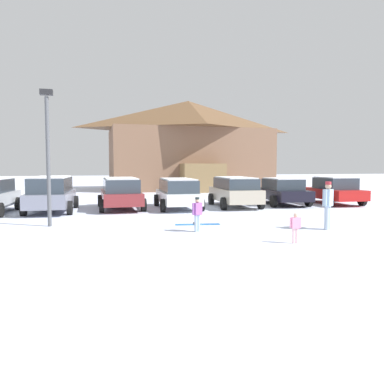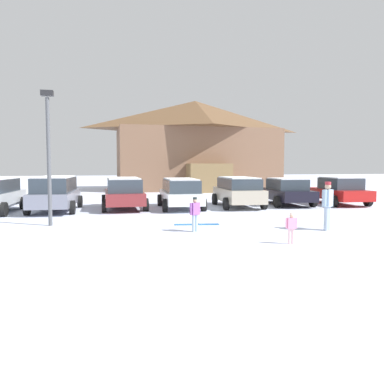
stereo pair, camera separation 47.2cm
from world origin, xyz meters
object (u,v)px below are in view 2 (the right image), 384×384
parked_black_sedan (286,191)px  skier_child_in_pink_snowsuit (291,226)px  parked_grey_wagon (55,192)px  skier_adult_in_blue_parka (328,203)px  parked_maroon_van (124,192)px  ski_lodge (195,145)px  pair_of_skis (196,224)px  lamp_post (49,149)px  parked_red_sedan (339,190)px  skier_child_in_purple_jacket (195,212)px  parked_beige_suv (238,191)px  parked_white_suv (180,192)px

parked_black_sedan → skier_child_in_pink_snowsuit: bearing=-116.1°
parked_grey_wagon → skier_adult_in_blue_parka: 12.54m
parked_maroon_van → parked_black_sedan: size_ratio=1.02×
ski_lodge → skier_adult_in_blue_parka: size_ratio=9.11×
parked_maroon_van → skier_adult_in_blue_parka: 10.43m
parked_grey_wagon → skier_adult_in_blue_parka: (9.80, -7.83, 0.02)m
skier_adult_in_blue_parka → parked_maroon_van: bearing=128.6°
skier_adult_in_blue_parka → pair_of_skis: skier_adult_in_blue_parka is taller
pair_of_skis → skier_child_in_pink_snowsuit: bearing=-65.9°
parked_black_sedan → lamp_post: 13.00m
parked_red_sedan → skier_child_in_purple_jacket: 12.19m
parked_maroon_van → skier_adult_in_blue_parka: skier_adult_in_blue_parka is taller
parked_beige_suv → skier_child_in_pink_snowsuit: 9.63m
parked_white_suv → parked_beige_suv: 3.17m
parked_beige_suv → lamp_post: lamp_post is taller
parked_red_sedan → pair_of_skis: 11.10m
parked_grey_wagon → parked_beige_suv: parked_grey_wagon is taller
parked_white_suv → skier_child_in_pink_snowsuit: parked_white_suv is taller
lamp_post → parked_white_suv: bearing=37.4°
parked_red_sedan → skier_child_in_purple_jacket: (-10.08, -6.85, -0.14)m
skier_child_in_purple_jacket → lamp_post: bearing=153.3°
skier_child_in_pink_snowsuit → parked_black_sedan: bearing=63.9°
lamp_post → parked_red_sedan: bearing=16.3°
parked_red_sedan → skier_child_in_pink_snowsuit: size_ratio=4.75×
parked_grey_wagon → lamp_post: size_ratio=0.96×
ski_lodge → parked_grey_wagon: ski_lodge is taller
parked_white_suv → parked_black_sedan: size_ratio=1.02×
parked_red_sedan → skier_child_in_purple_jacket: size_ratio=3.64×
parked_grey_wagon → parked_beige_suv: bearing=-1.2°
ski_lodge → parked_maroon_van: ski_lodge is taller
skier_adult_in_blue_parka → pair_of_skis: 4.72m
parked_white_suv → parked_beige_suv: size_ratio=1.02×
parked_maroon_van → pair_of_skis: bearing=-67.8°
parked_beige_suv → parked_maroon_van: bearing=175.1°
skier_child_in_pink_snowsuit → lamp_post: size_ratio=0.18×
parked_grey_wagon → skier_child_in_purple_jacket: parked_grey_wagon is taller
parked_black_sedan → skier_adult_in_blue_parka: 8.39m
parked_beige_suv → pair_of_skis: (-3.61, -5.44, -0.86)m
parked_black_sedan → skier_child_in_purple_jacket: 10.10m
parked_beige_suv → skier_adult_in_blue_parka: 7.65m
skier_child_in_purple_jacket → parked_red_sedan: bearing=34.2°
parked_grey_wagon → parked_black_sedan: (12.31, 0.18, -0.14)m
parked_black_sedan → skier_adult_in_blue_parka: bearing=-107.4°
parked_white_suv → lamp_post: size_ratio=0.92×
ski_lodge → pair_of_skis: 22.44m
parked_black_sedan → parked_beige_suv: bearing=-172.9°
parked_maroon_van → lamp_post: lamp_post is taller
skier_child_in_purple_jacket → skier_adult_in_blue_parka: bearing=-9.1°
ski_lodge → skier_child_in_purple_jacket: ski_lodge is taller
parked_beige_suv → skier_child_in_pink_snowsuit: size_ratio=5.00×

